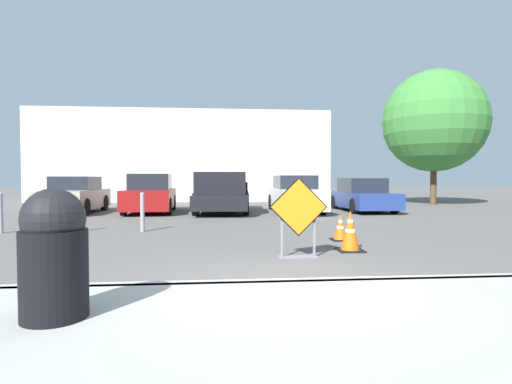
# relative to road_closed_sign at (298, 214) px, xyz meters

# --- Properties ---
(ground_plane) EXTENTS (96.00, 96.00, 0.00)m
(ground_plane) POSITION_rel_road_closed_sign_xyz_m (-0.68, 7.97, -0.77)
(ground_plane) COLOR #565451
(sidewalk_strip) EXTENTS (28.83, 3.16, 0.14)m
(sidewalk_strip) POSITION_rel_road_closed_sign_xyz_m (-0.68, -3.61, -0.70)
(sidewalk_strip) COLOR #999993
(sidewalk_strip) RESTS_ON ground_plane
(curb_lip) EXTENTS (28.83, 0.20, 0.14)m
(curb_lip) POSITION_rel_road_closed_sign_xyz_m (-0.68, -2.03, -0.70)
(curb_lip) COLOR #999993
(curb_lip) RESTS_ON ground_plane
(road_closed_sign) EXTENTS (1.03, 0.20, 1.41)m
(road_closed_sign) POSITION_rel_road_closed_sign_xyz_m (0.00, 0.00, 0.00)
(road_closed_sign) COLOR black
(road_closed_sign) RESTS_ON ground_plane
(traffic_cone_nearest) EXTENTS (0.48, 0.48, 0.78)m
(traffic_cone_nearest) POSITION_rel_road_closed_sign_xyz_m (1.12, 0.57, -0.39)
(traffic_cone_nearest) COLOR black
(traffic_cone_nearest) RESTS_ON ground_plane
(traffic_cone_second) EXTENTS (0.41, 0.41, 0.58)m
(traffic_cone_second) POSITION_rel_road_closed_sign_xyz_m (1.33, 1.88, -0.49)
(traffic_cone_second) COLOR black
(traffic_cone_second) RESTS_ON ground_plane
(parked_car_nearest) EXTENTS (1.80, 4.09, 1.47)m
(parked_car_nearest) POSITION_rel_road_closed_sign_xyz_m (-7.20, 9.78, -0.08)
(parked_car_nearest) COLOR #A39984
(parked_car_nearest) RESTS_ON ground_plane
(parked_car_second) EXTENTS (2.02, 4.22, 1.58)m
(parked_car_second) POSITION_rel_road_closed_sign_xyz_m (-4.23, 9.79, -0.05)
(parked_car_second) COLOR maroon
(parked_car_second) RESTS_ON ground_plane
(pickup_truck) EXTENTS (2.36, 5.44, 1.63)m
(pickup_truck) POSITION_rel_road_closed_sign_xyz_m (-1.28, 9.39, -0.02)
(pickup_truck) COLOR black
(pickup_truck) RESTS_ON ground_plane
(parked_car_third) EXTENTS (1.79, 4.70, 1.51)m
(parked_car_third) POSITION_rel_road_closed_sign_xyz_m (1.71, 9.48, -0.06)
(parked_car_third) COLOR white
(parked_car_third) RESTS_ON ground_plane
(parked_car_fourth) EXTENTS (1.88, 4.26, 1.40)m
(parked_car_fourth) POSITION_rel_road_closed_sign_xyz_m (4.68, 9.73, -0.13)
(parked_car_fourth) COLOR navy
(parked_car_fourth) RESTS_ON ground_plane
(trash_bin) EXTENTS (0.58, 0.58, 1.17)m
(trash_bin) POSITION_rel_road_closed_sign_xyz_m (-2.84, -3.16, -0.04)
(trash_bin) COLOR black
(trash_bin) RESTS_ON sidewalk_strip
(bollard_nearest) EXTENTS (0.12, 0.12, 1.03)m
(bollard_nearest) POSITION_rel_road_closed_sign_xyz_m (-3.40, 3.77, -0.22)
(bollard_nearest) COLOR gray
(bollard_nearest) RESTS_ON ground_plane
(bollard_second) EXTENTS (0.12, 0.12, 0.89)m
(bollard_second) POSITION_rel_road_closed_sign_xyz_m (-5.16, 3.77, -0.30)
(bollard_second) COLOR gray
(bollard_second) RESTS_ON ground_plane
(bollard_third) EXTENTS (0.12, 0.12, 1.05)m
(bollard_third) POSITION_rel_road_closed_sign_xyz_m (-6.93, 3.77, -0.21)
(bollard_third) COLOR gray
(bollard_third) RESTS_ON ground_plane
(building_facade_backdrop) EXTENTS (17.84, 5.00, 5.48)m
(building_facade_backdrop) POSITION_rel_road_closed_sign_xyz_m (-3.67, 19.23, 1.97)
(building_facade_backdrop) COLOR beige
(building_facade_backdrop) RESTS_ON ground_plane
(street_tree_behind_lot) EXTENTS (5.34, 5.34, 7.08)m
(street_tree_behind_lot) POSITION_rel_road_closed_sign_xyz_m (9.90, 13.39, 3.64)
(street_tree_behind_lot) COLOR #513823
(street_tree_behind_lot) RESTS_ON ground_plane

